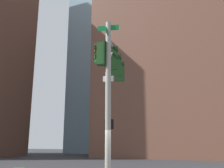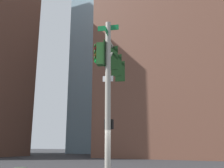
% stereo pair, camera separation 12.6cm
% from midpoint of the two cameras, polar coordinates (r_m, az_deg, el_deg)
% --- Properties ---
extents(signal_pole_assembly, '(1.57, 4.48, 7.27)m').
position_cam_midpoint_polar(signal_pole_assembly, '(11.98, -0.36, 1.80)').
color(signal_pole_assembly, '#9E998C').
rests_on(signal_pole_assembly, ground_plane).
extents(building_brick_midblock, '(22.18, 17.23, 46.44)m').
position_cam_midpoint_polar(building_brick_midblock, '(49.46, 12.01, 12.28)').
color(building_brick_midblock, brown).
rests_on(building_brick_midblock, ground_plane).
extents(building_glass_tower, '(31.19, 28.14, 76.82)m').
position_cam_midpoint_polar(building_glass_tower, '(76.76, 6.67, 14.93)').
color(building_glass_tower, '#8CB2C6').
rests_on(building_glass_tower, ground_plane).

